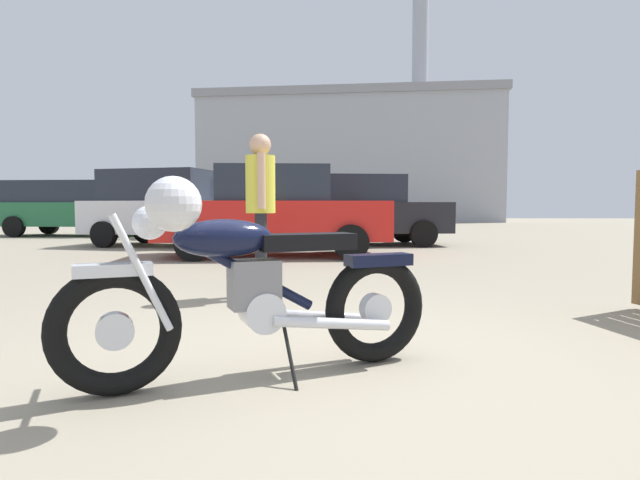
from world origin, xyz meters
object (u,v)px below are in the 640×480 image
object	(u,v)px
vintage_motorcycle	(249,288)
red_hatchback_near	(266,209)
white_estate_far	(167,207)
silver_sedan_mid	(73,206)
blue_hatchback_right	(359,210)
pale_sedan_back	(274,212)
bystander	(261,197)
dark_sedan_left	(233,206)

from	to	relation	value
vintage_motorcycle	red_hatchback_near	distance (m)	16.04
white_estate_far	silver_sedan_mid	xyz separation A→B (m)	(-4.54, 4.04, 0.02)
blue_hatchback_right	silver_sedan_mid	size ratio (longest dim) A/B	0.93
pale_sedan_back	silver_sedan_mid	xyz separation A→B (m)	(-7.45, 6.37, 0.10)
vintage_motorcycle	red_hatchback_near	size ratio (longest dim) A/B	0.44
vintage_motorcycle	bystander	bearing A→B (deg)	-107.42
dark_sedan_left	white_estate_far	bearing A→B (deg)	77.64
dark_sedan_left	silver_sedan_mid	xyz separation A→B (m)	(-5.40, 0.88, 0.00)
vintage_motorcycle	red_hatchback_near	bearing A→B (deg)	-106.91
bystander	white_estate_far	distance (m)	7.55
vintage_motorcycle	bystander	distance (m)	2.62
vintage_motorcycle	blue_hatchback_right	xyz separation A→B (m)	(0.68, 9.84, 0.34)
pale_sedan_back	dark_sedan_left	bearing A→B (deg)	103.51
white_estate_far	pale_sedan_back	bearing A→B (deg)	-28.14
red_hatchback_near	dark_sedan_left	bearing A→B (deg)	91.51
vintage_motorcycle	dark_sedan_left	size ratio (longest dim) A/B	0.40
bystander	blue_hatchback_right	world-z (taller)	blue_hatchback_right
dark_sedan_left	silver_sedan_mid	size ratio (longest dim) A/B	1.01
pale_sedan_back	red_hatchback_near	xyz separation A→B (m)	(-1.67, 8.90, 0.00)
white_estate_far	silver_sedan_mid	size ratio (longest dim) A/B	0.87
vintage_motorcycle	pale_sedan_back	distance (m)	7.00
pale_sedan_back	dark_sedan_left	size ratio (longest dim) A/B	0.92
pale_sedan_back	vintage_motorcycle	bearing A→B (deg)	-89.30
bystander	red_hatchback_near	bearing A→B (deg)	86.30
white_estate_far	silver_sedan_mid	world-z (taller)	white_estate_far
vintage_motorcycle	white_estate_far	bearing A→B (deg)	-93.70
red_hatchback_near	silver_sedan_mid	world-z (taller)	silver_sedan_mid
white_estate_far	blue_hatchback_right	world-z (taller)	white_estate_far
blue_hatchback_right	dark_sedan_left	bearing A→B (deg)	135.55
bystander	dark_sedan_left	size ratio (longest dim) A/B	0.35
red_hatchback_near	silver_sedan_mid	distance (m)	6.31
pale_sedan_back	blue_hatchback_right	distance (m)	3.33
vintage_motorcycle	blue_hatchback_right	size ratio (longest dim) A/B	0.43
dark_sedan_left	white_estate_far	xyz separation A→B (m)	(-0.85, -3.16, -0.02)
white_estate_far	blue_hatchback_right	distance (m)	4.56
vintage_motorcycle	silver_sedan_mid	size ratio (longest dim) A/B	0.40
vintage_motorcycle	silver_sedan_mid	xyz separation A→B (m)	(-8.38, 13.30, 0.45)
dark_sedan_left	bystander	bearing A→B (deg)	107.43
pale_sedan_back	blue_hatchback_right	xyz separation A→B (m)	(1.61, 2.91, 0.00)
blue_hatchback_right	silver_sedan_mid	xyz separation A→B (m)	(-9.06, 3.46, 0.10)
blue_hatchback_right	white_estate_far	bearing A→B (deg)	178.08
dark_sedan_left	blue_hatchback_right	size ratio (longest dim) A/B	1.08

